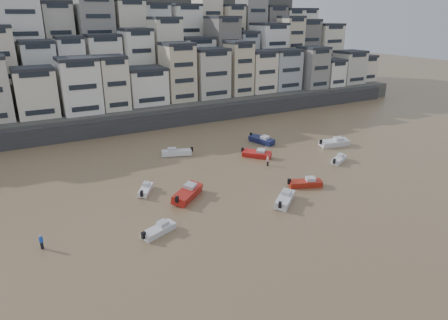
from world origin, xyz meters
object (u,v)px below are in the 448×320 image
boat_f (146,189)px  boat_c (187,192)px  person_blue (41,242)px  boat_g (334,142)px  boat_h (177,151)px  boat_a (285,198)px  boat_j (159,229)px  boat_b (306,182)px  boat_i (262,139)px  person_pink (268,161)px  boat_e (257,153)px  boat_d (339,159)px

boat_f → boat_c: bearing=-103.6°
boat_c → person_blue: bearing=151.0°
boat_g → boat_h: 30.15m
boat_a → boat_j: bearing=138.5°
boat_c → boat_h: boat_c is taller
person_blue → boat_b: bearing=-1.7°
boat_a → boat_c: boat_c is taller
boat_b → boat_f: boat_b is taller
boat_c → person_blue: 19.34m
boat_c → boat_j: boat_c is taller
boat_j → boat_h: bearing=41.1°
boat_i → person_pink: 12.56m
boat_j → boat_b: bearing=-16.3°
boat_g → boat_b: bearing=-134.6°
boat_j → boat_i: bearing=15.7°
boat_e → boat_h: 14.37m
boat_e → boat_j: size_ratio=1.18×
boat_b → boat_d: (11.83, 5.26, -0.08)m
boat_f → boat_j: (-2.43, -11.71, 0.04)m
boat_e → boat_j: boat_e is taller
boat_g → boat_i: bearing=152.7°
boat_a → boat_f: boat_a is taller
boat_j → person_pink: person_pink is taller
boat_g → boat_j: size_ratio=1.35×
boat_c → boat_j: 9.85m
boat_h → boat_i: bearing=-165.6°
boat_i → person_blue: person_blue is taller
boat_e → person_pink: 4.44m
boat_b → person_pink: (0.13, 9.78, 0.15)m
boat_h → person_blue: bearing=59.7°
boat_d → boat_i: size_ratio=0.77×
boat_c → boat_f: 6.41m
boat_a → boat_h: 25.52m
boat_g → boat_j: (-40.99, -14.38, -0.22)m
boat_a → boat_i: bearing=23.1°
boat_e → person_pink: bearing=-50.0°
boat_i → person_blue: bearing=-78.5°
boat_d → boat_h: (-22.91, 16.86, 0.16)m
boat_a → boat_j: 17.60m
person_pink → boat_i: bearing=60.2°
boat_f → boat_g: (38.56, 2.68, 0.26)m
boat_g → boat_i: (-11.02, 8.49, -0.04)m
person_blue → boat_f: bearing=30.2°
person_blue → boat_d: bearing=5.1°
boat_e → boat_j: bearing=-96.5°
boat_a → boat_b: boat_a is taller
boat_i → person_blue: size_ratio=3.50×
boat_a → boat_h: (-5.06, 25.02, 0.01)m
boat_b → boat_c: size_ratio=0.79×
boat_a → boat_g: (23.40, 15.08, 0.09)m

